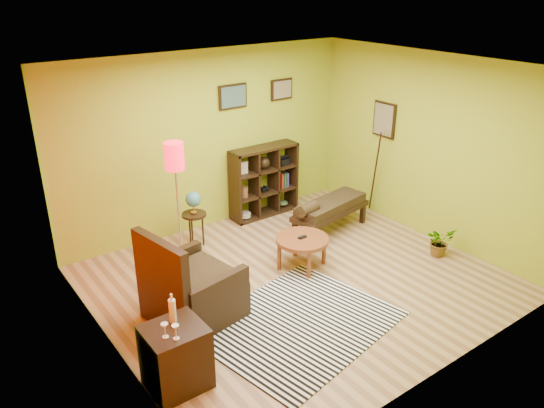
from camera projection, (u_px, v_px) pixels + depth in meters
ground at (297, 280)px, 7.13m from camera, size 5.00×5.00×0.00m
room_shell at (294, 154)px, 6.37m from camera, size 5.04×4.54×2.82m
zebra_rug at (299, 323)px, 6.25m from camera, size 2.46×2.09×0.01m
coffee_table at (302, 242)px, 7.32m from camera, size 0.74×0.74×0.47m
armchair at (190, 292)px, 6.23m from camera, size 1.11×1.11×1.17m
side_cabinet at (176, 357)px, 5.19m from camera, size 0.57×0.52×0.99m
floor_lamp at (175, 168)px, 6.94m from camera, size 0.27×0.27×1.80m
globe_table at (193, 206)px, 7.76m from camera, size 0.36×0.36×0.89m
cube_shelf at (265, 181)px, 8.89m from camera, size 1.20×0.35×1.20m
bench at (329, 208)px, 8.33m from camera, size 1.46×0.73×0.65m
potted_plant at (439, 244)px, 7.72m from camera, size 0.48×0.51×0.34m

